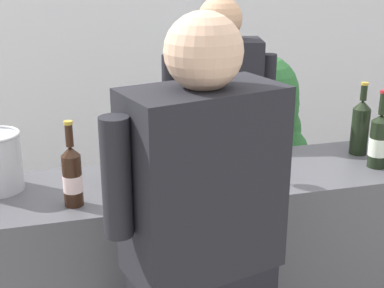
# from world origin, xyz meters

# --- Properties ---
(wall_back) EXTENTS (8.00, 0.10, 2.80)m
(wall_back) POSITION_xyz_m (0.00, 2.60, 1.40)
(wall_back) COLOR white
(wall_back) RESTS_ON ground_plane
(counter) EXTENTS (2.26, 0.51, 0.96)m
(counter) POSITION_xyz_m (0.00, 0.00, 0.48)
(counter) COLOR #4C4C51
(counter) RESTS_ON ground_plane
(wine_bottle_0) EXTENTS (0.08, 0.08, 0.35)m
(wine_bottle_0) POSITION_xyz_m (-0.43, 0.07, 1.09)
(wine_bottle_0) COLOR black
(wine_bottle_0) RESTS_ON counter
(wine_bottle_1) EXTENTS (0.08, 0.08, 0.34)m
(wine_bottle_1) POSITION_xyz_m (0.68, 0.09, 1.10)
(wine_bottle_1) COLOR black
(wine_bottle_1) RESTS_ON counter
(wine_bottle_3) EXTENTS (0.07, 0.07, 0.32)m
(wine_bottle_3) POSITION_xyz_m (-0.63, -0.13, 1.08)
(wine_bottle_3) COLOR black
(wine_bottle_3) RESTS_ON counter
(wine_bottle_4) EXTENTS (0.08, 0.08, 0.34)m
(wine_bottle_4) POSITION_xyz_m (-0.32, -0.02, 1.09)
(wine_bottle_4) COLOR black
(wine_bottle_4) RESTS_ON counter
(wine_bottle_6) EXTENTS (0.08, 0.08, 0.34)m
(wine_bottle_6) POSITION_xyz_m (0.67, -0.08, 1.08)
(wine_bottle_6) COLOR black
(wine_bottle_6) RESTS_ON counter
(wine_glass) EXTENTS (0.07, 0.07, 0.20)m
(wine_glass) POSITION_xyz_m (0.15, -0.11, 1.10)
(wine_glass) COLOR silver
(wine_glass) RESTS_ON counter
(person_server) EXTENTS (0.56, 0.33, 1.65)m
(person_server) POSITION_xyz_m (0.15, 0.54, 0.81)
(person_server) COLOR black
(person_server) RESTS_ON ground_plane
(potted_shrub) EXTENTS (0.55, 0.56, 1.30)m
(potted_shrub) POSITION_xyz_m (0.60, 0.95, 0.84)
(potted_shrub) COLOR brown
(potted_shrub) RESTS_ON ground_plane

